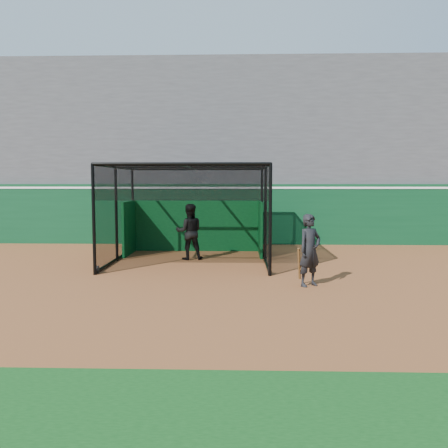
{
  "coord_description": "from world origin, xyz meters",
  "views": [
    {
      "loc": [
        0.92,
        -11.26,
        2.56
      ],
      "look_at": [
        0.49,
        2.0,
        1.4
      ],
      "focal_mm": 38.0,
      "sensor_mm": 36.0,
      "label": 1
    }
  ],
  "objects": [
    {
      "name": "ground",
      "position": [
        0.0,
        0.0,
        0.0
      ],
      "size": [
        120.0,
        120.0,
        0.0
      ],
      "primitive_type": "plane",
      "color": "brown",
      "rests_on": "ground"
    },
    {
      "name": "on_deck_player",
      "position": [
        2.67,
        0.39,
        0.89
      ],
      "size": [
        0.78,
        0.72,
        1.79
      ],
      "color": "black",
      "rests_on": "ground"
    },
    {
      "name": "grandstand",
      "position": [
        0.0,
        12.27,
        4.48
      ],
      "size": [
        50.0,
        7.85,
        8.95
      ],
      "color": "#4C4C4F",
      "rests_on": "ground"
    },
    {
      "name": "batter",
      "position": [
        -0.74,
        4.39,
        0.93
      ],
      "size": [
        1.01,
        0.85,
        1.86
      ],
      "primitive_type": "imported",
      "rotation": [
        0.0,
        0.0,
        3.31
      ],
      "color": "black",
      "rests_on": "ground"
    },
    {
      "name": "outfield_wall",
      "position": [
        0.0,
        8.5,
        1.29
      ],
      "size": [
        50.0,
        0.5,
        2.5
      ],
      "color": "#0B3D1E",
      "rests_on": "ground"
    },
    {
      "name": "batting_cage",
      "position": [
        -0.66,
        4.07,
        1.53
      ],
      "size": [
        4.96,
        4.92,
        3.07
      ],
      "color": "black",
      "rests_on": "ground"
    }
  ]
}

